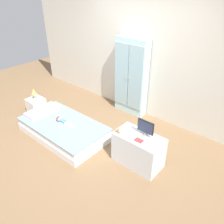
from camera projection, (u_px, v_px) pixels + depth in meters
name	position (u px, v px, depth m)	size (l,w,h in m)	color
ground_plane	(89.00, 143.00, 4.20)	(10.00, 10.00, 0.02)	brown
back_wall	(142.00, 52.00, 4.54)	(6.40, 0.05, 2.70)	silver
bed	(64.00, 129.00, 4.33)	(1.69, 0.94, 0.26)	white
pillow	(43.00, 111.00, 4.61)	(0.32, 0.68, 0.06)	silver
doll	(61.00, 121.00, 4.28)	(0.39, 0.14, 0.10)	#4C84C6
nightstand	(36.00, 106.00, 5.02)	(0.33, 0.33, 0.35)	white
table_lamp	(34.00, 92.00, 4.84)	(0.12, 0.12, 0.25)	#B7B2AD
wardrobe	(131.00, 77.00, 4.77)	(0.72, 0.25, 1.65)	silver
tv_stand	(138.00, 150.00, 3.60)	(0.77, 0.42, 0.54)	silver
tv_monitor	(146.00, 127.00, 3.40)	(0.27, 0.10, 0.26)	#99999E
rocking_horse_toy	(118.00, 130.00, 3.51)	(0.09, 0.04, 0.11)	#8E6642
book_red	(139.00, 140.00, 3.36)	(0.13, 0.09, 0.01)	#CC3838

